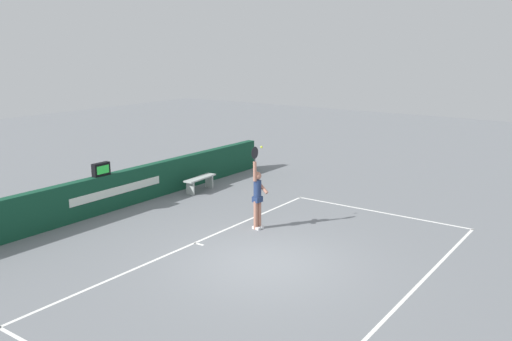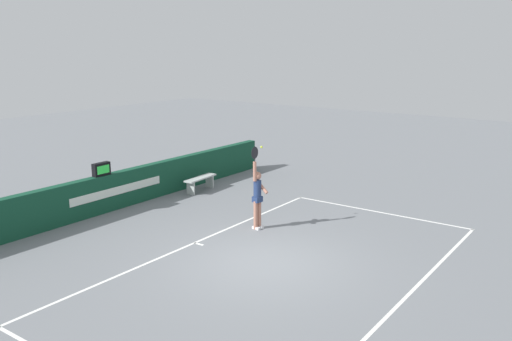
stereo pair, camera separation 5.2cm
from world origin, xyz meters
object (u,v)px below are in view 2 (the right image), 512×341
object	(u,v)px
tennis_ball	(262,147)
courtside_bench_near	(200,181)
tennis_player	(257,195)
speed_display	(101,169)

from	to	relation	value
tennis_ball	courtside_bench_near	world-z (taller)	tennis_ball
tennis_player	tennis_ball	distance (m)	1.35
courtside_bench_near	speed_display	bearing A→B (deg)	168.13
tennis_player	courtside_bench_near	distance (m)	4.59
tennis_player	courtside_bench_near	size ratio (longest dim) A/B	1.60
speed_display	courtside_bench_near	bearing A→B (deg)	-11.87
tennis_player	tennis_ball	world-z (taller)	tennis_player
speed_display	tennis_ball	bearing A→B (deg)	-68.21
tennis_ball	speed_display	bearing A→B (deg)	111.79
speed_display	courtside_bench_near	world-z (taller)	speed_display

